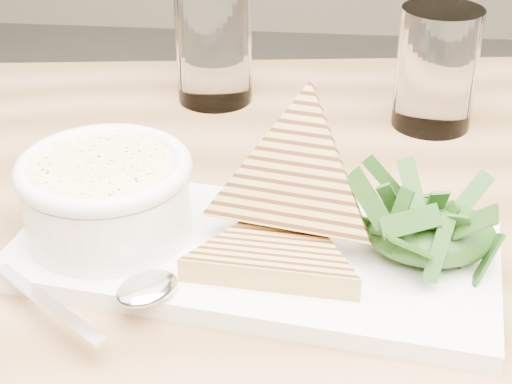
# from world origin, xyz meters

# --- Properties ---
(table_top) EXTENTS (1.25, 0.92, 0.04)m
(table_top) POSITION_xyz_m (-0.13, 0.22, 0.75)
(table_top) COLOR #9D714A
(table_top) RESTS_ON ground
(platter) EXTENTS (0.38, 0.21, 0.01)m
(platter) POSITION_xyz_m (-0.10, 0.19, 0.78)
(platter) COLOR white
(platter) RESTS_ON table_top
(soup_bowl) EXTENTS (0.12, 0.12, 0.05)m
(soup_bowl) POSITION_xyz_m (-0.22, 0.20, 0.81)
(soup_bowl) COLOR white
(soup_bowl) RESTS_ON platter
(soup) EXTENTS (0.11, 0.11, 0.01)m
(soup) POSITION_xyz_m (-0.22, 0.20, 0.84)
(soup) COLOR #FBE495
(soup) RESTS_ON soup_bowl
(bowl_rim) EXTENTS (0.13, 0.13, 0.01)m
(bowl_rim) POSITION_xyz_m (-0.22, 0.20, 0.85)
(bowl_rim) COLOR white
(bowl_rim) RESTS_ON soup_bowl
(sandwich_flat) EXTENTS (0.16, 0.16, 0.02)m
(sandwich_flat) POSITION_xyz_m (-0.09, 0.17, 0.80)
(sandwich_flat) COLOR #B88A47
(sandwich_flat) RESTS_ON platter
(sandwich_lean) EXTENTS (0.17, 0.18, 0.17)m
(sandwich_lean) POSITION_xyz_m (-0.08, 0.20, 0.84)
(sandwich_lean) COLOR #B88A47
(sandwich_lean) RESTS_ON sandwich_flat
(salad_base) EXTENTS (0.10, 0.08, 0.04)m
(salad_base) POSITION_xyz_m (0.02, 0.19, 0.81)
(salad_base) COLOR black
(salad_base) RESTS_ON platter
(arugula_pile) EXTENTS (0.11, 0.10, 0.05)m
(arugula_pile) POSITION_xyz_m (0.02, 0.19, 0.82)
(arugula_pile) COLOR #294F1A
(arugula_pile) RESTS_ON platter
(spoon_bowl) EXTENTS (0.06, 0.06, 0.01)m
(spoon_bowl) POSITION_xyz_m (-0.17, 0.12, 0.79)
(spoon_bowl) COLOR silver
(spoon_bowl) RESTS_ON platter
(spoon_handle) EXTENTS (0.10, 0.08, 0.00)m
(spoon_handle) POSITION_xyz_m (-0.23, 0.10, 0.79)
(spoon_handle) COLOR silver
(spoon_handle) RESTS_ON platter
(glass_near) EXTENTS (0.08, 0.08, 0.12)m
(glass_near) POSITION_xyz_m (-0.18, 0.49, 0.84)
(glass_near) COLOR white
(glass_near) RESTS_ON table_top
(glass_far) EXTENTS (0.08, 0.08, 0.12)m
(glass_far) POSITION_xyz_m (0.05, 0.45, 0.83)
(glass_far) COLOR white
(glass_far) RESTS_ON table_top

